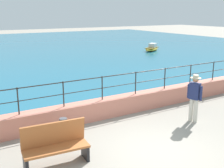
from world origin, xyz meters
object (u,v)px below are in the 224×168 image
object	(u,v)px
bench_main	(55,144)
person_walking	(194,96)
boat_0	(152,48)
bollard	(64,129)

from	to	relation	value
bench_main	person_walking	xyz separation A→B (m)	(5.33, 0.23, 0.42)
person_walking	boat_0	xyz separation A→B (m)	(10.65, 15.51, -0.65)
person_walking	boat_0	size ratio (longest dim) A/B	0.71
bollard	boat_0	bearing A→B (deg)	43.50
person_walking	boat_0	distance (m)	18.83
bench_main	person_walking	distance (m)	5.36
bollard	person_walking	bearing A→B (deg)	-12.50
bollard	boat_0	xyz separation A→B (m)	(15.27, 14.49, -0.03)
boat_0	person_walking	bearing A→B (deg)	-124.47
person_walking	bench_main	bearing A→B (deg)	-177.57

